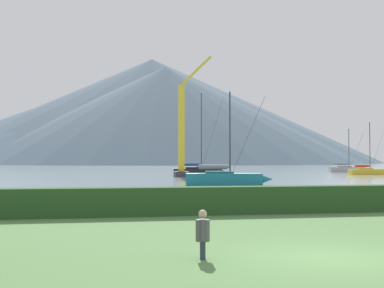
# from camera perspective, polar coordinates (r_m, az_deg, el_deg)

# --- Properties ---
(ground_plane) EXTENTS (1000.00, 1000.00, 0.00)m
(ground_plane) POSITION_cam_1_polar(r_m,az_deg,el_deg) (14.19, 15.18, -11.93)
(ground_plane) COLOR #517A42
(harbor_water) EXTENTS (320.00, 246.00, 0.00)m
(harbor_water) POSITION_cam_1_polar(r_m,az_deg,el_deg) (149.75, -8.02, -2.61)
(harbor_water) COLOR #8C9EA3
(harbor_water) RESTS_ON ground_plane
(hedge_line) EXTENTS (80.00, 1.20, 1.27)m
(hedge_line) POSITION_cam_1_polar(r_m,az_deg,el_deg) (24.43, 3.93, -6.13)
(hedge_line) COLOR #284C23
(hedge_line) RESTS_ON ground_plane
(sailboat_slip_1) EXTENTS (7.72, 3.45, 8.45)m
(sailboat_slip_1) POSITION_cam_1_polar(r_m,az_deg,el_deg) (105.85, 16.51, -2.63)
(sailboat_slip_1) COLOR #9E9EA3
(sailboat_slip_1) RESTS_ON harbor_water
(sailboat_slip_3) EXTENTS (6.86, 2.62, 8.61)m
(sailboat_slip_3) POSITION_cam_1_polar(r_m,az_deg,el_deg) (90.04, 18.60, -2.83)
(sailboat_slip_3) COLOR gold
(sailboat_slip_3) RESTS_ON harbor_water
(sailboat_slip_4) EXTENTS (8.48, 3.41, 12.62)m
(sailboat_slip_4) POSITION_cam_1_polar(r_m,az_deg,el_deg) (79.48, 0.66, -2.98)
(sailboat_slip_4) COLOR black
(sailboat_slip_4) RESTS_ON harbor_water
(sailboat_slip_7) EXTENTS (8.65, 3.83, 9.15)m
(sailboat_slip_7) POSITION_cam_1_polar(r_m,az_deg,el_deg) (51.18, 3.59, -3.72)
(sailboat_slip_7) COLOR #19707A
(sailboat_slip_7) RESTS_ON harbor_water
(person_seated_viewer) EXTENTS (0.36, 0.56, 1.25)m
(person_seated_viewer) POSITION_cam_1_polar(r_m,az_deg,el_deg) (13.50, 1.17, -9.56)
(person_seated_viewer) COLOR #2D3347
(person_seated_viewer) RESTS_ON ground_plane
(dock_crane) EXTENTS (5.44, 2.00, 17.58)m
(dock_crane) POSITION_cam_1_polar(r_m,az_deg,el_deg) (74.88, -1.06, 0.81)
(dock_crane) COLOR #333338
(dock_crane) RESTS_ON ground_plane
(distant_hill_west_ridge) EXTENTS (316.88, 316.88, 75.14)m
(distant_hill_west_ridge) POSITION_cam_1_polar(r_m,az_deg,el_deg) (379.64, -4.40, 3.64)
(distant_hill_west_ridge) COLOR #425666
(distant_hill_west_ridge) RESTS_ON ground_plane
(distant_hill_east_ridge) EXTENTS (327.15, 327.15, 65.12)m
(distant_hill_east_ridge) POSITION_cam_1_polar(r_m,az_deg,el_deg) (386.45, -6.39, 2.81)
(distant_hill_east_ridge) COLOR #425666
(distant_hill_east_ridge) RESTS_ON ground_plane
(distant_hill_far_shoulder) EXTENTS (232.55, 232.55, 58.96)m
(distant_hill_far_shoulder) POSITION_cam_1_polar(r_m,az_deg,el_deg) (318.83, -2.94, 3.19)
(distant_hill_far_shoulder) COLOR #425666
(distant_hill_far_shoulder) RESTS_ON ground_plane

